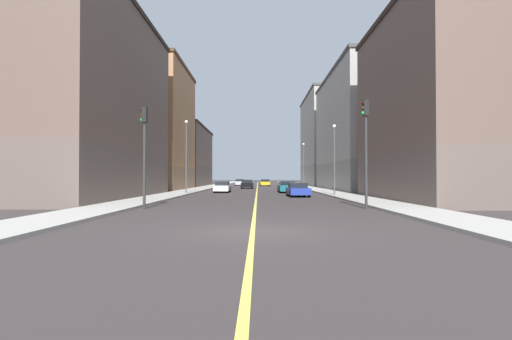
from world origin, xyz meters
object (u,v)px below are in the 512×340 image
building_left_mid (362,132)px  building_right_midblock (154,128)px  building_right_corner (86,102)px  traffic_light_right_near (144,143)px  street_lamp_left_far (303,160)px  car_blue (298,190)px  car_yellow (265,183)px  car_teal (287,187)px  traffic_light_left_near (366,139)px  building_right_distant (182,157)px  building_left_far (328,141)px  car_white (222,187)px  car_black (247,184)px  street_lamp_left_near (334,152)px  building_left_near (444,105)px  car_silver (240,182)px  street_lamp_right_near (186,149)px

building_left_mid → building_right_midblock: size_ratio=1.47×
building_right_corner → traffic_light_right_near: 13.83m
street_lamp_left_far → car_blue: bearing=-97.4°
car_yellow → car_teal: 34.05m
car_teal → traffic_light_right_near: bearing=-112.8°
traffic_light_left_near → building_right_midblock: bearing=122.4°
building_right_distant → car_yellow: bearing=13.6°
traffic_light_left_near → building_right_distant: bearing=111.1°
building_left_far → street_lamp_left_far: bearing=-112.2°
building_right_midblock → car_white: (10.29, -8.71, -7.89)m
car_teal → car_black: bearing=107.5°
street_lamp_left_near → car_blue: size_ratio=1.61×
car_white → car_black: bearing=81.3°
street_lamp_left_far → car_yellow: size_ratio=1.75×
building_left_near → car_silver: size_ratio=4.43×
building_right_midblock → building_right_distant: size_ratio=0.73×
building_left_near → building_left_far: bearing=90.0°
building_left_mid → traffic_light_left_near: 32.91m
traffic_light_left_near → car_teal: (-2.91, 23.40, -3.37)m
car_white → building_left_near: bearing=-42.0°
street_lamp_right_near → car_teal: size_ratio=1.68×
building_right_distant → car_yellow: building_right_distant is taller
street_lamp_left_near → street_lamp_left_far: size_ratio=0.94×
building_left_mid → car_white: building_left_mid is taller
car_yellow → car_silver: car_silver is taller
building_right_corner → car_white: building_right_corner is taller
building_left_near → street_lamp_left_near: size_ratio=2.67×
building_left_mid → car_blue: bearing=-120.6°
traffic_light_left_near → street_lamp_right_near: bearing=125.7°
car_black → car_white: 15.74m
building_left_mid → car_silver: bearing=121.9°
street_lamp_left_far → car_yellow: 17.55m
street_lamp_left_far → street_lamp_left_near: bearing=-90.0°
building_right_midblock → building_left_mid: bearing=-1.7°
building_right_distant → street_lamp_left_near: 44.21m
building_right_corner → car_yellow: bearing=71.4°
car_white → car_blue: bearing=-51.3°
car_black → car_yellow: size_ratio=1.02×
building_right_distant → car_white: bearing=-70.9°
building_left_mid → car_silver: size_ratio=6.26×
building_right_midblock → car_blue: building_right_midblock is taller
car_black → car_silver: 21.12m
building_right_corner → street_lamp_left_far: building_right_corner is taller
building_right_corner → building_right_midblock: 22.03m
street_lamp_left_far → traffic_light_left_near: bearing=-91.4°
building_left_near → traffic_light_right_near: building_left_near is taller
traffic_light_right_near → car_blue: size_ratio=1.43×
car_blue → building_right_midblock: bearing=134.4°
building_left_near → car_black: bearing=116.4°
traffic_light_left_near → car_white: 26.21m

